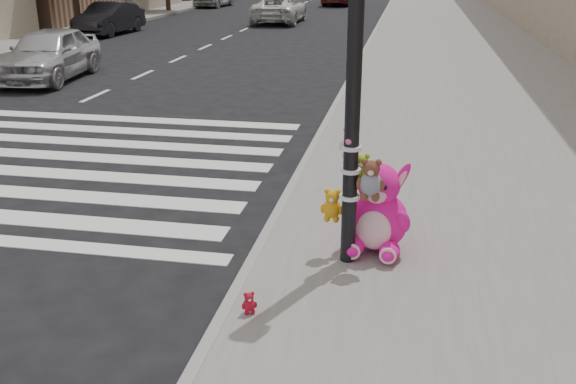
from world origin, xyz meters
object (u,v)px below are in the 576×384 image
(signal_pole, at_px, (355,117))
(car_silver_far, at_px, (49,54))
(pink_bunny, at_px, (377,214))
(red_teddy, at_px, (249,303))
(car_dark_far, at_px, (109,18))
(car_white_near, at_px, (279,9))

(signal_pole, bearing_deg, car_silver_far, 132.97)
(pink_bunny, xyz_separation_m, car_silver_far, (-9.59, 9.70, 0.14))
(red_teddy, xyz_separation_m, car_dark_far, (-11.60, 21.63, 0.43))
(pink_bunny, distance_m, car_white_near, 26.94)
(signal_pole, relative_size, car_silver_far, 0.95)
(car_white_near, bearing_deg, red_teddy, 99.92)
(red_teddy, relative_size, car_silver_far, 0.05)
(red_teddy, relative_size, car_dark_far, 0.05)
(pink_bunny, height_order, red_teddy, pink_bunny)
(pink_bunny, relative_size, car_white_near, 0.23)
(signal_pole, xyz_separation_m, car_dark_far, (-12.42, 20.32, -1.08))
(pink_bunny, relative_size, car_dark_far, 0.26)
(red_teddy, bearing_deg, car_white_near, 75.06)
(car_silver_far, bearing_deg, red_teddy, -58.94)
(signal_pole, distance_m, car_silver_far, 13.72)
(signal_pole, xyz_separation_m, red_teddy, (-0.82, -1.31, -1.51))
(signal_pole, relative_size, car_dark_far, 0.97)
(pink_bunny, xyz_separation_m, car_white_near, (-6.39, 26.17, 0.09))
(signal_pole, distance_m, pink_bunny, 1.25)
(pink_bunny, relative_size, red_teddy, 4.82)
(car_dark_far, xyz_separation_m, car_white_near, (6.30, 6.16, -0.01))
(signal_pole, xyz_separation_m, car_silver_far, (-9.32, 10.01, -1.04))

